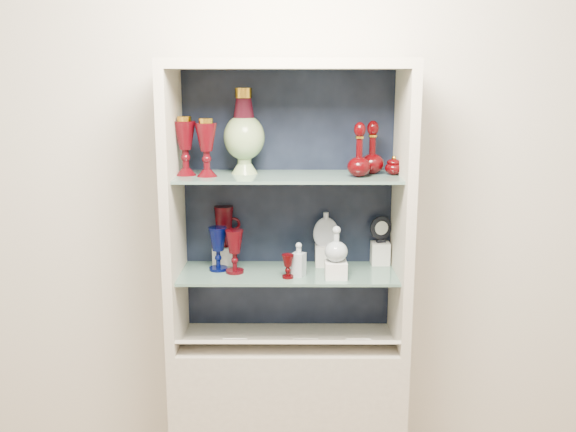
{
  "coord_description": "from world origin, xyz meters",
  "views": [
    {
      "loc": [
        0.01,
        -1.09,
        1.87
      ],
      "look_at": [
        0.0,
        1.53,
        1.3
      ],
      "focal_mm": 40.0,
      "sensor_mm": 36.0,
      "label": 1
    }
  ],
  "objects_px": {
    "pedestal_lamp_left": "(206,148)",
    "enamel_urn": "(244,131)",
    "ruby_pitcher": "(224,226)",
    "ruby_decanter_a": "(359,146)",
    "cobalt_goblet": "(218,249)",
    "pedestal_lamp_right": "(185,146)",
    "clear_square_bottle": "(299,259)",
    "clear_round_decanter": "(336,245)",
    "ruby_goblet_tall": "(235,252)",
    "ruby_goblet_small": "(288,266)",
    "lidded_bowl": "(394,165)",
    "flat_flask": "(326,228)",
    "ruby_decanter_b": "(372,146)",
    "cameo_medallion": "(381,229)"
  },
  "relations": [
    {
      "from": "clear_square_bottle",
      "to": "cobalt_goblet",
      "type": "bearing_deg",
      "value": 167.32
    },
    {
      "from": "cameo_medallion",
      "to": "ruby_pitcher",
      "type": "bearing_deg",
      "value": 160.43
    },
    {
      "from": "ruby_decanter_a",
      "to": "clear_square_bottle",
      "type": "relative_size",
      "value": 1.73
    },
    {
      "from": "ruby_decanter_a",
      "to": "ruby_pitcher",
      "type": "distance_m",
      "value": 0.71
    },
    {
      "from": "ruby_goblet_small",
      "to": "enamel_urn",
      "type": "bearing_deg",
      "value": 143.34
    },
    {
      "from": "pedestal_lamp_right",
      "to": "ruby_goblet_small",
      "type": "bearing_deg",
      "value": -11.28
    },
    {
      "from": "pedestal_lamp_left",
      "to": "enamel_urn",
      "type": "distance_m",
      "value": 0.18
    },
    {
      "from": "ruby_decanter_a",
      "to": "cameo_medallion",
      "type": "bearing_deg",
      "value": 54.04
    },
    {
      "from": "pedestal_lamp_right",
      "to": "enamel_urn",
      "type": "bearing_deg",
      "value": 12.34
    },
    {
      "from": "ruby_decanter_a",
      "to": "lidded_bowl",
      "type": "height_order",
      "value": "ruby_decanter_a"
    },
    {
      "from": "enamel_urn",
      "to": "ruby_pitcher",
      "type": "xyz_separation_m",
      "value": [
        -0.1,
        0.08,
        -0.43
      ]
    },
    {
      "from": "lidded_bowl",
      "to": "ruby_goblet_small",
      "type": "distance_m",
      "value": 0.61
    },
    {
      "from": "pedestal_lamp_right",
      "to": "clear_round_decanter",
      "type": "bearing_deg",
      "value": -7.32
    },
    {
      "from": "cobalt_goblet",
      "to": "flat_flask",
      "type": "relative_size",
      "value": 1.22
    },
    {
      "from": "lidded_bowl",
      "to": "flat_flask",
      "type": "xyz_separation_m",
      "value": [
        -0.27,
        0.09,
        -0.29
      ]
    },
    {
      "from": "ruby_goblet_tall",
      "to": "ruby_pitcher",
      "type": "height_order",
      "value": "ruby_pitcher"
    },
    {
      "from": "enamel_urn",
      "to": "clear_square_bottle",
      "type": "distance_m",
      "value": 0.58
    },
    {
      "from": "ruby_decanter_a",
      "to": "cobalt_goblet",
      "type": "height_order",
      "value": "ruby_decanter_a"
    },
    {
      "from": "ruby_decanter_b",
      "to": "clear_square_bottle",
      "type": "xyz_separation_m",
      "value": [
        -0.31,
        -0.09,
        -0.47
      ]
    },
    {
      "from": "flat_flask",
      "to": "ruby_pitcher",
      "type": "bearing_deg",
      "value": 170.65
    },
    {
      "from": "ruby_decanter_a",
      "to": "ruby_decanter_b",
      "type": "distance_m",
      "value": 0.11
    },
    {
      "from": "clear_square_bottle",
      "to": "ruby_decanter_b",
      "type": "bearing_deg",
      "value": 16.84
    },
    {
      "from": "clear_round_decanter",
      "to": "flat_flask",
      "type": "bearing_deg",
      "value": 100.39
    },
    {
      "from": "cobalt_goblet",
      "to": "ruby_goblet_tall",
      "type": "xyz_separation_m",
      "value": [
        0.07,
        -0.04,
        -0.0
      ]
    },
    {
      "from": "enamel_urn",
      "to": "lidded_bowl",
      "type": "distance_m",
      "value": 0.64
    },
    {
      "from": "cobalt_goblet",
      "to": "clear_square_bottle",
      "type": "bearing_deg",
      "value": -12.68
    },
    {
      "from": "pedestal_lamp_left",
      "to": "ruby_pitcher",
      "type": "bearing_deg",
      "value": 74.55
    },
    {
      "from": "enamel_urn",
      "to": "clear_round_decanter",
      "type": "relative_size",
      "value": 2.47
    },
    {
      "from": "cobalt_goblet",
      "to": "ruby_pitcher",
      "type": "height_order",
      "value": "ruby_pitcher"
    },
    {
      "from": "lidded_bowl",
      "to": "ruby_decanter_a",
      "type": "bearing_deg",
      "value": -159.35
    },
    {
      "from": "ruby_pitcher",
      "to": "enamel_urn",
      "type": "bearing_deg",
      "value": -45.28
    },
    {
      "from": "pedestal_lamp_left",
      "to": "cobalt_goblet",
      "type": "xyz_separation_m",
      "value": [
        0.03,
        0.06,
        -0.44
      ]
    },
    {
      "from": "ruby_goblet_tall",
      "to": "ruby_goblet_small",
      "type": "xyz_separation_m",
      "value": [
        0.23,
        -0.07,
        -0.04
      ]
    },
    {
      "from": "ruby_goblet_small",
      "to": "flat_flask",
      "type": "distance_m",
      "value": 0.28
    },
    {
      "from": "clear_square_bottle",
      "to": "clear_round_decanter",
      "type": "height_order",
      "value": "clear_round_decanter"
    },
    {
      "from": "ruby_pitcher",
      "to": "clear_round_decanter",
      "type": "xyz_separation_m",
      "value": [
        0.49,
        -0.22,
        -0.03
      ]
    },
    {
      "from": "ruby_decanter_b",
      "to": "ruby_pitcher",
      "type": "relative_size",
      "value": 1.31
    },
    {
      "from": "pedestal_lamp_right",
      "to": "cobalt_goblet",
      "type": "xyz_separation_m",
      "value": [
        0.12,
        0.03,
        -0.45
      ]
    },
    {
      "from": "enamel_urn",
      "to": "ruby_goblet_small",
      "type": "xyz_separation_m",
      "value": [
        0.18,
        -0.14,
        -0.55
      ]
    },
    {
      "from": "ruby_decanter_a",
      "to": "cameo_medallion",
      "type": "height_order",
      "value": "ruby_decanter_a"
    },
    {
      "from": "cobalt_goblet",
      "to": "ruby_goblet_tall",
      "type": "height_order",
      "value": "cobalt_goblet"
    },
    {
      "from": "clear_square_bottle",
      "to": "flat_flask",
      "type": "bearing_deg",
      "value": 52.06
    },
    {
      "from": "enamel_urn",
      "to": "ruby_goblet_small",
      "type": "height_order",
      "value": "enamel_urn"
    },
    {
      "from": "ruby_decanter_a",
      "to": "flat_flask",
      "type": "relative_size",
      "value": 1.6
    },
    {
      "from": "pedestal_lamp_left",
      "to": "ruby_pitcher",
      "type": "distance_m",
      "value": 0.41
    },
    {
      "from": "pedestal_lamp_left",
      "to": "enamel_urn",
      "type": "bearing_deg",
      "value": 29.71
    },
    {
      "from": "pedestal_lamp_left",
      "to": "pedestal_lamp_right",
      "type": "bearing_deg",
      "value": 160.68
    },
    {
      "from": "clear_round_decanter",
      "to": "enamel_urn",
      "type": "bearing_deg",
      "value": 160.93
    },
    {
      "from": "enamel_urn",
      "to": "ruby_goblet_tall",
      "type": "bearing_deg",
      "value": -123.69
    },
    {
      "from": "ruby_decanter_b",
      "to": "lidded_bowl",
      "type": "bearing_deg",
      "value": -18.8
    }
  ]
}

